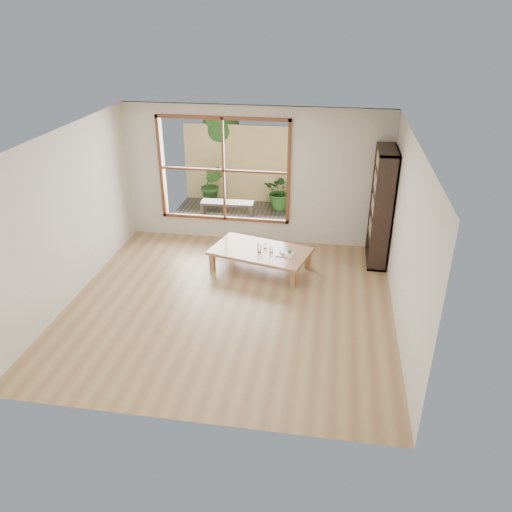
{
  "coord_description": "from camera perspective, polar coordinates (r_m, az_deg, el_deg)",
  "views": [
    {
      "loc": [
        1.45,
        -6.49,
        4.17
      ],
      "look_at": [
        0.31,
        0.63,
        0.55
      ],
      "focal_mm": 35.0,
      "sensor_mm": 36.0,
      "label": 1
    }
  ],
  "objects": [
    {
      "name": "garden_tree",
      "position": [
        11.95,
        -4.41,
        14.31
      ],
      "size": [
        1.04,
        0.85,
        2.22
      ],
      "color": "#4C3D2D",
      "rests_on": "ground"
    },
    {
      "name": "garden_bench",
      "position": [
        10.87,
        -3.3,
        5.91
      ],
      "size": [
        1.14,
        0.37,
        0.36
      ],
      "rotation": [
        0.0,
        0.0,
        0.03
      ],
      "color": "#2F211A",
      "rests_on": "deck"
    },
    {
      "name": "bamboo_fence",
      "position": [
        11.7,
        -1.34,
        10.44
      ],
      "size": [
        2.8,
        0.06,
        1.8
      ],
      "primitive_type": "cube",
      "color": "tan",
      "rests_on": "ground"
    },
    {
      "name": "glass_mid",
      "position": [
        8.6,
        1.74,
        0.73
      ],
      "size": [
        0.06,
        0.06,
        0.09
      ],
      "primitive_type": "cylinder",
      "color": "silver",
      "rests_on": "low_table"
    },
    {
      "name": "deck",
      "position": [
        11.07,
        -2.22,
        4.53
      ],
      "size": [
        2.8,
        2.0,
        0.05
      ],
      "primitive_type": "cube",
      "color": "#3B352B",
      "rests_on": "ground"
    },
    {
      "name": "shrub_left",
      "position": [
        11.61,
        -5.05,
        8.12
      ],
      "size": [
        0.52,
        0.43,
        0.94
      ],
      "primitive_type": "imported",
      "rotation": [
        0.0,
        0.0,
        -0.02
      ],
      "color": "#2C551F",
      "rests_on": "deck"
    },
    {
      "name": "low_table",
      "position": [
        8.71,
        0.51,
        0.45
      ],
      "size": [
        1.85,
        1.33,
        0.37
      ],
      "rotation": [
        0.0,
        0.0,
        -0.26
      ],
      "color": "#AE7A54",
      "rests_on": "ground"
    },
    {
      "name": "floor_cushion",
      "position": [
        9.56,
        -0.95,
        1.07
      ],
      "size": [
        0.67,
        0.67,
        0.08
      ],
      "primitive_type": "cube",
      "rotation": [
        0.0,
        0.0,
        0.33
      ],
      "color": "silver",
      "rests_on": "ground"
    },
    {
      "name": "bookshelf",
      "position": [
        9.0,
        14.12,
        5.43
      ],
      "size": [
        0.33,
        0.93,
        2.06
      ],
      "primitive_type": "cube",
      "color": "#2F211A",
      "rests_on": "ground"
    },
    {
      "name": "shrub_right",
      "position": [
        11.34,
        2.89,
        7.43
      ],
      "size": [
        0.75,
        0.66,
        0.83
      ],
      "primitive_type": "imported",
      "rotation": [
        0.0,
        0.0,
        -0.01
      ],
      "color": "#2C551F",
      "rests_on": "deck"
    },
    {
      "name": "glass_tall",
      "position": [
        8.58,
        0.41,
        0.81
      ],
      "size": [
        0.07,
        0.07,
        0.12
      ],
      "primitive_type": "cylinder",
      "color": "silver",
      "rests_on": "low_table"
    },
    {
      "name": "glass_short",
      "position": [
        8.73,
        1.06,
        1.14
      ],
      "size": [
        0.06,
        0.06,
        0.08
      ],
      "primitive_type": "cylinder",
      "color": "silver",
      "rests_on": "low_table"
    },
    {
      "name": "ground",
      "position": [
        7.85,
        -2.95,
        -5.46
      ],
      "size": [
        5.0,
        5.0,
        0.0
      ],
      "primitive_type": "plane",
      "color": "tan",
      "rests_on": "ground"
    },
    {
      "name": "food_tray",
      "position": [
        8.52,
        3.44,
        0.27
      ],
      "size": [
        0.32,
        0.25,
        0.09
      ],
      "rotation": [
        0.0,
        0.0,
        -0.16
      ],
      "color": "white",
      "rests_on": "low_table"
    },
    {
      "name": "glass_small",
      "position": [
        8.72,
        0.36,
        1.12
      ],
      "size": [
        0.07,
        0.07,
        0.09
      ],
      "primitive_type": "cylinder",
      "color": "silver",
      "rests_on": "low_table"
    }
  ]
}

